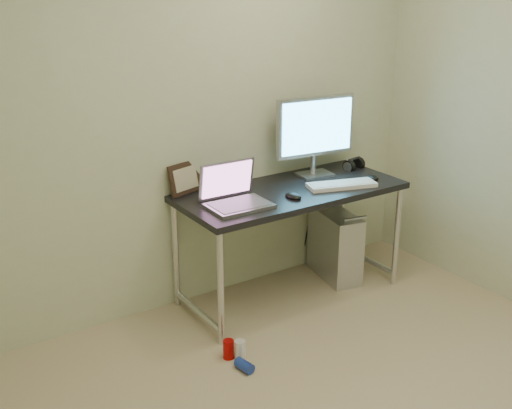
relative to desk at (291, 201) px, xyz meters
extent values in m
cube|color=beige|center=(-0.57, 0.32, 0.58)|extent=(3.50, 0.02, 2.50)
cube|color=black|center=(0.00, 0.00, 0.06)|extent=(1.47, 0.64, 0.04)
cylinder|color=silver|center=(-0.70, -0.28, -0.31)|extent=(0.04, 0.04, 0.71)
cylinder|color=silver|center=(-0.70, 0.28, -0.31)|extent=(0.04, 0.04, 0.71)
cylinder|color=silver|center=(0.70, -0.28, -0.31)|extent=(0.04, 0.04, 0.71)
cylinder|color=silver|center=(0.70, 0.28, -0.31)|extent=(0.04, 0.04, 0.71)
cylinder|color=silver|center=(-0.70, 0.00, -0.59)|extent=(0.04, 0.56, 0.04)
cylinder|color=silver|center=(0.70, 0.00, -0.59)|extent=(0.04, 0.56, 0.04)
cube|color=silver|center=(0.43, 0.05, -0.42)|extent=(0.29, 0.49, 0.48)
cylinder|color=#A5A6AD|center=(0.43, -0.15, -0.16)|extent=(0.17, 0.06, 0.02)
cylinder|color=#A5A6AD|center=(0.43, 0.24, -0.16)|extent=(0.17, 0.06, 0.02)
cylinder|color=black|center=(0.38, 0.27, -0.27)|extent=(0.01, 0.16, 0.69)
cylinder|color=black|center=(0.47, 0.25, -0.29)|extent=(0.02, 0.11, 0.71)
cylinder|color=#AC0908|center=(-0.74, -0.43, -0.61)|extent=(0.06, 0.06, 0.11)
cylinder|color=white|center=(-0.69, -0.48, -0.61)|extent=(0.08, 0.08, 0.11)
cylinder|color=#1F38A1|center=(-0.73, -0.59, -0.63)|extent=(0.08, 0.12, 0.06)
cube|color=#A5A6AD|center=(-0.46, -0.10, 0.09)|extent=(0.37, 0.27, 0.02)
cube|color=slate|center=(-0.46, -0.10, 0.11)|extent=(0.33, 0.22, 0.00)
cube|color=#95969D|center=(-0.45, 0.04, 0.22)|extent=(0.37, 0.06, 0.23)
cube|color=#864E79|center=(-0.45, 0.03, 0.22)|extent=(0.33, 0.05, 0.20)
cube|color=#A5A6AD|center=(0.30, 0.14, 0.09)|extent=(0.25, 0.19, 0.02)
cylinder|color=#A5A6AD|center=(0.30, 0.16, 0.16)|extent=(0.04, 0.04, 0.13)
cube|color=#A5A6AD|center=(0.30, 0.15, 0.43)|extent=(0.58, 0.10, 0.40)
cube|color=#4EC0F9|center=(0.30, 0.13, 0.43)|extent=(0.52, 0.07, 0.35)
cube|color=white|center=(0.30, -0.15, 0.10)|extent=(0.47, 0.27, 0.03)
ellipsoid|color=black|center=(0.59, -0.13, 0.10)|extent=(0.09, 0.12, 0.03)
ellipsoid|color=black|center=(-0.09, -0.15, 0.11)|extent=(0.09, 0.13, 0.04)
cylinder|color=black|center=(0.59, 0.12, 0.11)|extent=(0.05, 0.09, 0.09)
cylinder|color=black|center=(0.69, 0.12, 0.11)|extent=(0.05, 0.09, 0.09)
cube|color=black|center=(0.64, 0.12, 0.16)|extent=(0.12, 0.03, 0.01)
cube|color=black|center=(-0.60, 0.30, 0.18)|extent=(0.26, 0.14, 0.20)
cylinder|color=silver|center=(-0.38, 0.26, 0.13)|extent=(0.01, 0.01, 0.08)
cylinder|color=white|center=(-0.38, 0.26, 0.18)|extent=(0.04, 0.04, 0.04)
camera|label=1|loc=(-2.33, -3.12, 1.39)|focal=45.00mm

